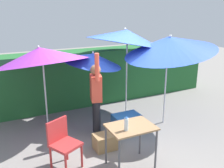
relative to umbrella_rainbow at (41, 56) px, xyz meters
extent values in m
plane|color=gray|center=(1.37, -1.03, -1.73)|extent=(24.00, 24.00, 0.00)
cube|color=#23602D|center=(1.37, 1.11, -0.94)|extent=(8.00, 0.70, 1.56)
cylinder|color=silver|center=(0.04, 0.01, -0.95)|extent=(0.04, 0.04, 1.55)
cone|color=purple|center=(0.00, 0.00, 0.00)|extent=(2.12, 2.12, 0.89)
sphere|color=silver|center=(-0.04, -0.01, 0.20)|extent=(0.05, 0.05, 0.05)
cylinder|color=silver|center=(1.21, -0.04, -1.01)|extent=(0.04, 0.04, 1.44)
cone|color=blue|center=(1.22, -0.02, -0.16)|extent=(1.45, 1.42, 0.57)
sphere|color=silver|center=(1.23, 0.00, -0.02)|extent=(0.05, 0.05, 0.05)
cylinder|color=silver|center=(2.15, 0.02, -0.80)|extent=(0.04, 0.04, 1.85)
cone|color=blue|center=(2.14, 0.05, 0.30)|extent=(2.06, 2.02, 0.86)
sphere|color=silver|center=(2.13, 0.09, 0.49)|extent=(0.05, 0.05, 0.05)
cylinder|color=silver|center=(2.66, -0.97, -0.85)|extent=(0.04, 0.04, 1.75)
cone|color=blue|center=(2.66, -1.01, 0.21)|extent=(2.11, 2.08, 0.75)
sphere|color=silver|center=(2.66, -1.04, 0.41)|extent=(0.05, 0.05, 0.05)
cylinder|color=black|center=(0.91, -0.96, -1.32)|extent=(0.14, 0.14, 0.82)
cylinder|color=black|center=(0.98, -0.69, -1.32)|extent=(0.14, 0.14, 0.82)
cube|color=#E04C38|center=(0.95, -0.82, -0.63)|extent=(0.30, 0.40, 0.56)
sphere|color=#8C6647|center=(0.95, -0.82, -0.24)|extent=(0.22, 0.22, 0.22)
cylinder|color=#E04C38|center=(0.89, -1.05, -0.13)|extent=(0.11, 0.11, 0.56)
cylinder|color=#8C6647|center=(1.00, -0.60, -0.65)|extent=(0.11, 0.11, 0.52)
cylinder|color=#B72D2D|center=(-0.10, -2.00, -1.51)|extent=(0.04, 0.04, 0.44)
cylinder|color=#B72D2D|center=(0.24, -1.83, -1.51)|extent=(0.04, 0.04, 0.44)
cylinder|color=#B72D2D|center=(-0.27, -1.66, -1.51)|extent=(0.04, 0.04, 0.44)
cylinder|color=#B72D2D|center=(0.07, -1.49, -1.51)|extent=(0.04, 0.04, 0.44)
cube|color=#B72D2D|center=(-0.01, -1.75, -1.26)|extent=(0.59, 0.59, 0.05)
cube|color=#B72D2D|center=(-0.10, -1.57, -1.04)|extent=(0.41, 0.23, 0.40)
cube|color=#2D6BB7|center=(1.57, -1.05, -1.50)|extent=(0.60, 0.39, 0.44)
cube|color=#9E7A4C|center=(0.88, -1.45, -1.57)|extent=(0.47, 0.34, 0.31)
cylinder|color=#4C4C51|center=(1.39, -1.92, -1.35)|extent=(0.04, 0.04, 0.76)
cylinder|color=#4C4C51|center=(0.67, -1.92, -1.35)|extent=(0.04, 0.04, 0.76)
cylinder|color=#4C4C51|center=(1.39, -2.44, -1.35)|extent=(0.04, 0.04, 0.76)
cylinder|color=#4C4C51|center=(0.67, -2.44, -1.35)|extent=(0.04, 0.04, 0.76)
cube|color=#99724C|center=(1.03, -2.18, -0.95)|extent=(0.80, 0.60, 0.03)
cylinder|color=silver|center=(0.89, -2.27, -0.83)|extent=(0.07, 0.07, 0.22)
cylinder|color=#2D60B7|center=(0.89, -2.27, -0.71)|extent=(0.04, 0.04, 0.02)
camera|label=1|loc=(-1.00, -5.61, 1.06)|focal=41.01mm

